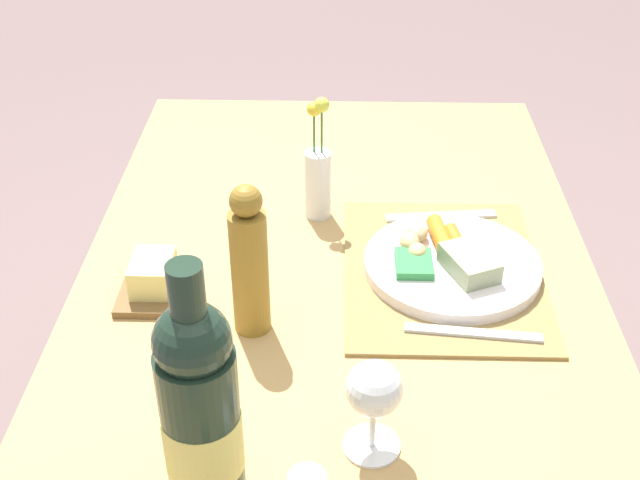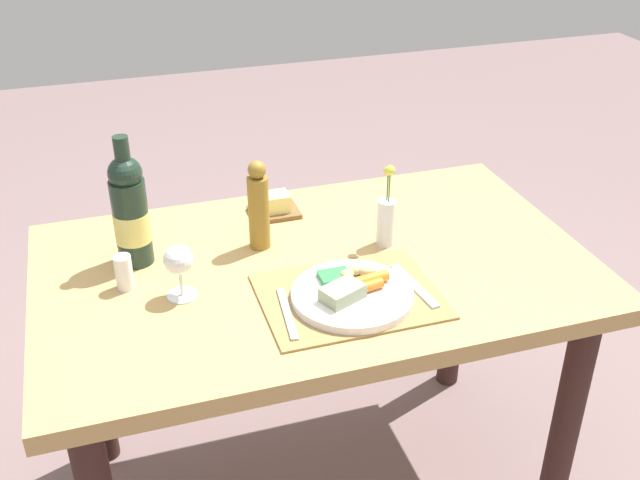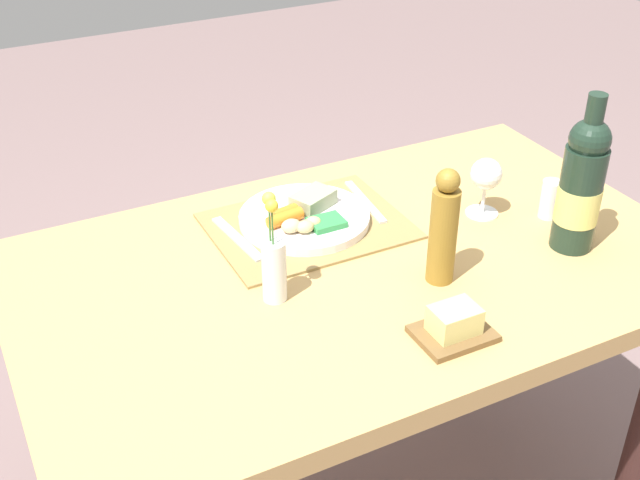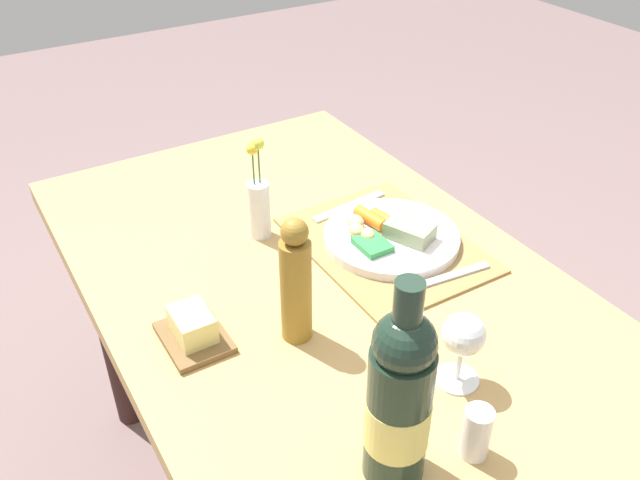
{
  "view_description": "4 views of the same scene",
  "coord_description": "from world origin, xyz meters",
  "px_view_note": "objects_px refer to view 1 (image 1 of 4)",
  "views": [
    {
      "loc": [
        -1.01,
        -0.0,
        1.52
      ],
      "look_at": [
        0.02,
        0.02,
        0.82
      ],
      "focal_mm": 46.43,
      "sensor_mm": 36.0,
      "label": 1
    },
    {
      "loc": [
        -0.46,
        -1.48,
        1.71
      ],
      "look_at": [
        0.0,
        -0.03,
        0.84
      ],
      "focal_mm": 42.48,
      "sensor_mm": 36.0,
      "label": 2
    },
    {
      "loc": [
        0.66,
        1.14,
        1.63
      ],
      "look_at": [
        0.07,
        -0.04,
        0.81
      ],
      "focal_mm": 45.83,
      "sensor_mm": 36.0,
      "label": 3
    },
    {
      "loc": [
        -0.85,
        0.52,
        1.53
      ],
      "look_at": [
        0.07,
        -0.04,
        0.79
      ],
      "focal_mm": 37.82,
      "sensor_mm": 36.0,
      "label": 4
    }
  ],
  "objects_px": {
    "fork": "(470,333)",
    "pepper_mill": "(246,263)",
    "flower_vase": "(315,177)",
    "wine_glass": "(370,393)",
    "dining_table": "(334,339)",
    "dinner_plate": "(448,262)",
    "wine_bottle": "(196,413)",
    "knife": "(438,216)",
    "butter_dish": "(151,279)"
  },
  "relations": [
    {
      "from": "wine_bottle",
      "to": "flower_vase",
      "type": "distance_m",
      "value": 0.61
    },
    {
      "from": "dining_table",
      "to": "wine_bottle",
      "type": "height_order",
      "value": "wine_bottle"
    },
    {
      "from": "flower_vase",
      "to": "butter_dish",
      "type": "relative_size",
      "value": 1.67
    },
    {
      "from": "wine_glass",
      "to": "butter_dish",
      "type": "height_order",
      "value": "wine_glass"
    },
    {
      "from": "dining_table",
      "to": "pepper_mill",
      "type": "relative_size",
      "value": 5.72
    },
    {
      "from": "dining_table",
      "to": "dinner_plate",
      "type": "distance_m",
      "value": 0.22
    },
    {
      "from": "wine_bottle",
      "to": "flower_vase",
      "type": "height_order",
      "value": "wine_bottle"
    },
    {
      "from": "knife",
      "to": "butter_dish",
      "type": "relative_size",
      "value": 1.45
    },
    {
      "from": "knife",
      "to": "flower_vase",
      "type": "height_order",
      "value": "flower_vase"
    },
    {
      "from": "wine_bottle",
      "to": "flower_vase",
      "type": "bearing_deg",
      "value": -9.82
    },
    {
      "from": "fork",
      "to": "knife",
      "type": "distance_m",
      "value": 0.31
    },
    {
      "from": "wine_glass",
      "to": "butter_dish",
      "type": "distance_m",
      "value": 0.44
    },
    {
      "from": "fork",
      "to": "wine_glass",
      "type": "bearing_deg",
      "value": 150.05
    },
    {
      "from": "butter_dish",
      "to": "pepper_mill",
      "type": "bearing_deg",
      "value": -116.24
    },
    {
      "from": "dinner_plate",
      "to": "knife",
      "type": "relative_size",
      "value": 1.44
    },
    {
      "from": "knife",
      "to": "flower_vase",
      "type": "bearing_deg",
      "value": 80.54
    },
    {
      "from": "pepper_mill",
      "to": "knife",
      "type": "bearing_deg",
      "value": -45.41
    },
    {
      "from": "knife",
      "to": "wine_glass",
      "type": "xyz_separation_m",
      "value": [
        -0.51,
        0.13,
        0.08
      ]
    },
    {
      "from": "dinner_plate",
      "to": "flower_vase",
      "type": "xyz_separation_m",
      "value": [
        0.16,
        0.21,
        0.05
      ]
    },
    {
      "from": "fork",
      "to": "wine_glass",
      "type": "relative_size",
      "value": 1.48
    },
    {
      "from": "dinner_plate",
      "to": "wine_bottle",
      "type": "relative_size",
      "value": 0.84
    },
    {
      "from": "dining_table",
      "to": "knife",
      "type": "relative_size",
      "value": 6.98
    },
    {
      "from": "flower_vase",
      "to": "knife",
      "type": "bearing_deg",
      "value": -93.21
    },
    {
      "from": "knife",
      "to": "dinner_plate",
      "type": "bearing_deg",
      "value": 173.61
    },
    {
      "from": "flower_vase",
      "to": "dining_table",
      "type": "bearing_deg",
      "value": -169.6
    },
    {
      "from": "fork",
      "to": "wine_glass",
      "type": "distance_m",
      "value": 0.26
    },
    {
      "from": "fork",
      "to": "pepper_mill",
      "type": "xyz_separation_m",
      "value": [
        0.02,
        0.31,
        0.1
      ]
    },
    {
      "from": "dinner_plate",
      "to": "fork",
      "type": "distance_m",
      "value": 0.15
    },
    {
      "from": "butter_dish",
      "to": "flower_vase",
      "type": "bearing_deg",
      "value": -46.67
    },
    {
      "from": "knife",
      "to": "butter_dish",
      "type": "height_order",
      "value": "butter_dish"
    },
    {
      "from": "fork",
      "to": "knife",
      "type": "xyz_separation_m",
      "value": [
        0.3,
        0.02,
        0.0
      ]
    },
    {
      "from": "wine_glass",
      "to": "flower_vase",
      "type": "distance_m",
      "value": 0.53
    },
    {
      "from": "dining_table",
      "to": "dinner_plate",
      "type": "xyz_separation_m",
      "value": [
        0.03,
        -0.17,
        0.13
      ]
    },
    {
      "from": "pepper_mill",
      "to": "butter_dish",
      "type": "height_order",
      "value": "pepper_mill"
    },
    {
      "from": "wine_glass",
      "to": "pepper_mill",
      "type": "height_order",
      "value": "pepper_mill"
    },
    {
      "from": "wine_glass",
      "to": "wine_bottle",
      "type": "xyz_separation_m",
      "value": [
        -0.08,
        0.18,
        0.05
      ]
    },
    {
      "from": "fork",
      "to": "flower_vase",
      "type": "height_order",
      "value": "flower_vase"
    },
    {
      "from": "dinner_plate",
      "to": "knife",
      "type": "height_order",
      "value": "dinner_plate"
    },
    {
      "from": "wine_glass",
      "to": "pepper_mill",
      "type": "xyz_separation_m",
      "value": [
        0.22,
        0.16,
        0.02
      ]
    },
    {
      "from": "wine_glass",
      "to": "wine_bottle",
      "type": "bearing_deg",
      "value": 113.96
    },
    {
      "from": "pepper_mill",
      "to": "flower_vase",
      "type": "bearing_deg",
      "value": -15.58
    },
    {
      "from": "knife",
      "to": "wine_glass",
      "type": "bearing_deg",
      "value": 159.38
    },
    {
      "from": "wine_glass",
      "to": "wine_bottle",
      "type": "relative_size",
      "value": 0.4
    },
    {
      "from": "wine_glass",
      "to": "butter_dish",
      "type": "bearing_deg",
      "value": 47.05
    },
    {
      "from": "dinner_plate",
      "to": "fork",
      "type": "xyz_separation_m",
      "value": [
        -0.15,
        -0.02,
        -0.01
      ]
    },
    {
      "from": "dining_table",
      "to": "flower_vase",
      "type": "xyz_separation_m",
      "value": [
        0.19,
        0.04,
        0.19
      ]
    },
    {
      "from": "dinner_plate",
      "to": "butter_dish",
      "type": "height_order",
      "value": "butter_dish"
    },
    {
      "from": "wine_glass",
      "to": "knife",
      "type": "bearing_deg",
      "value": -14.38
    },
    {
      "from": "dining_table",
      "to": "wine_glass",
      "type": "relative_size",
      "value": 10.23
    },
    {
      "from": "pepper_mill",
      "to": "flower_vase",
      "type": "xyz_separation_m",
      "value": [
        0.3,
        -0.08,
        -0.04
      ]
    }
  ]
}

